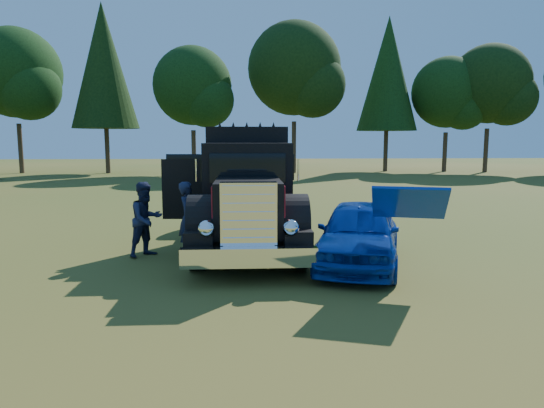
{
  "coord_description": "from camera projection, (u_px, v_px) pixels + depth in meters",
  "views": [
    {
      "loc": [
        -0.04,
        -9.29,
        2.68
      ],
      "look_at": [
        0.59,
        1.6,
        1.23
      ],
      "focal_mm": 32.0,
      "sensor_mm": 36.0,
      "label": 1
    }
  ],
  "objects": [
    {
      "name": "spectator_far",
      "position": [
        146.0,
        219.0,
        11.13
      ],
      "size": [
        1.05,
        1.06,
        1.72
      ],
      "primitive_type": "imported",
      "rotation": [
        0.0,
        0.0,
        0.82
      ],
      "color": "#21234D",
      "rests_on": "ground"
    },
    {
      "name": "ground",
      "position": [
        247.0,
        276.0,
        9.55
      ],
      "size": [
        120.0,
        120.0,
        0.0
      ],
      "primitive_type": "plane",
      "color": "#2D4C16",
      "rests_on": "ground"
    },
    {
      "name": "spectator_near",
      "position": [
        188.0,
        218.0,
        11.35
      ],
      "size": [
        0.48,
        0.67,
        1.71
      ],
      "primitive_type": "imported",
      "rotation": [
        0.0,
        0.0,
        1.45
      ],
      "color": "#1F2449",
      "rests_on": "ground"
    },
    {
      "name": "diamond_t_truck",
      "position": [
        247.0,
        196.0,
        12.01
      ],
      "size": [
        3.38,
        7.16,
        3.0
      ],
      "color": "black",
      "rests_on": "ground"
    },
    {
      "name": "treeline",
      "position": [
        267.0,
        73.0,
        36.13
      ],
      "size": [
        72.1,
        24.04,
        13.84
      ],
      "color": "#2D2116",
      "rests_on": "ground"
    },
    {
      "name": "hotrod_coupe",
      "position": [
        359.0,
        233.0,
        10.35
      ],
      "size": [
        2.77,
        4.44,
        1.89
      ],
      "color": "#1708AD",
      "rests_on": "ground"
    }
  ]
}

